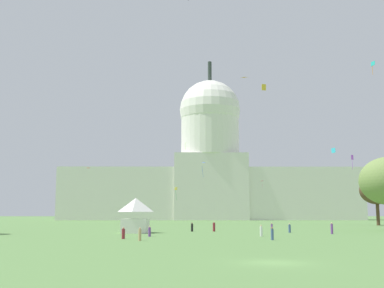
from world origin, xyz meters
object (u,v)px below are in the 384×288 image
at_px(capitol_building, 210,172).
at_px(person_purple_mid_center, 272,228).
at_px(person_denim_mid_right, 290,228).
at_px(kite_red_low, 90,169).
at_px(tree_east_far, 377,191).
at_px(kite_blue_mid, 203,165).
at_px(kite_violet_low, 352,159).
at_px(kite_orange_mid, 244,78).
at_px(kite_lime_mid, 185,144).
at_px(person_denim_edge_west, 272,234).
at_px(kite_pink_low, 263,182).
at_px(person_purple_front_left, 332,229).
at_px(person_purple_back_right, 150,232).
at_px(kite_gold_mid, 264,87).
at_px(person_black_front_center, 192,227).
at_px(person_maroon_lawn_far_right, 123,234).
at_px(kite_yellow_low, 176,189).
at_px(event_tent, 136,215).
at_px(person_maroon_near_tree_west, 214,227).
at_px(person_tan_front_right, 140,235).
at_px(kite_turquoise_mid, 373,65).
at_px(person_black_back_left, 129,227).
at_px(kite_cyan_low, 333,150).
at_px(person_white_edge_east, 261,231).

height_order(capitol_building, person_purple_mid_center, capitol_building).
xyz_separation_m(person_denim_mid_right, kite_red_low, (-47.80, 69.43, 16.05)).
xyz_separation_m(tree_east_far, kite_blue_mid, (-45.02, 23.10, 8.91)).
relative_size(kite_violet_low, kite_orange_mid, 2.47).
bearing_deg(kite_lime_mid, person_denim_edge_west, 48.08).
bearing_deg(kite_orange_mid, person_purple_mid_center, -64.50).
bearing_deg(kite_pink_low, person_purple_front_left, -122.58).
bearing_deg(tree_east_far, person_purple_back_right, -133.53).
height_order(person_denim_mid_right, kite_gold_mid, kite_gold_mid).
xyz_separation_m(person_black_front_center, person_maroon_lawn_far_right, (-8.97, -23.72, -0.06)).
relative_size(tree_east_far, kite_yellow_low, 3.03).
height_order(event_tent, kite_blue_mid, kite_blue_mid).
height_order(event_tent, person_denim_edge_west, event_tent).
height_order(person_maroon_near_tree_west, kite_orange_mid, kite_orange_mid).
height_order(capitol_building, person_maroon_lawn_far_right, capitol_building).
relative_size(person_purple_back_right, person_purple_front_left, 0.83).
relative_size(person_purple_front_left, person_tan_front_right, 1.16).
height_order(person_purple_front_left, kite_lime_mid, kite_lime_mid).
bearing_deg(kite_turquoise_mid, person_denim_mid_right, 138.18).
bearing_deg(person_denim_mid_right, kite_lime_mid, 90.03).
bearing_deg(kite_red_low, person_black_back_left, 166.44).
bearing_deg(person_tan_front_right, person_black_front_center, -111.11).
distance_m(kite_cyan_low, kite_turquoise_mid, 21.40).
bearing_deg(kite_orange_mid, kite_lime_mid, 123.06).
bearing_deg(kite_violet_low, person_tan_front_right, -35.04).
height_order(tree_east_far, person_purple_front_left, tree_east_far).
bearing_deg(kite_blue_mid, person_purple_back_right, -43.14).
relative_size(event_tent, kite_gold_mid, 5.03).
bearing_deg(person_maroon_near_tree_west, person_denim_mid_right, -18.59).
bearing_deg(kite_pink_low, kite_cyan_low, -115.07).
bearing_deg(kite_yellow_low, person_white_edge_east, 138.65).
bearing_deg(tree_east_far, kite_blue_mid, 152.84).
distance_m(person_black_front_center, person_maroon_near_tree_west, 3.94).
xyz_separation_m(tree_east_far, person_purple_mid_center, (-35.04, -41.72, -8.29)).
relative_size(person_maroon_near_tree_west, kite_violet_low, 0.47).
distance_m(tree_east_far, kite_turquoise_mid, 39.30).
relative_size(person_tan_front_right, person_white_edge_east, 0.96).
bearing_deg(capitol_building, kite_pink_low, -64.83).
bearing_deg(event_tent, kite_cyan_low, 36.47).
xyz_separation_m(kite_lime_mid, kite_yellow_low, (-3.02, -6.00, -15.54)).
xyz_separation_m(person_purple_back_right, person_purple_front_left, (27.95, 8.08, 0.16)).
height_order(person_tan_front_right, kite_blue_mid, kite_blue_mid).
bearing_deg(person_denim_mid_right, person_black_front_center, 151.50).
bearing_deg(person_purple_front_left, kite_turquoise_mid, -161.95).
bearing_deg(person_denim_mid_right, kite_violet_low, 45.08).
xyz_separation_m(person_black_back_left, kite_red_low, (-19.91, 61.01, 16.03)).
bearing_deg(kite_red_low, person_purple_front_left, -176.00).
bearing_deg(kite_turquoise_mid, kite_lime_mid, 42.99).
bearing_deg(person_purple_front_left, kite_blue_mid, -110.59).
height_order(event_tent, kite_violet_low, kite_violet_low).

